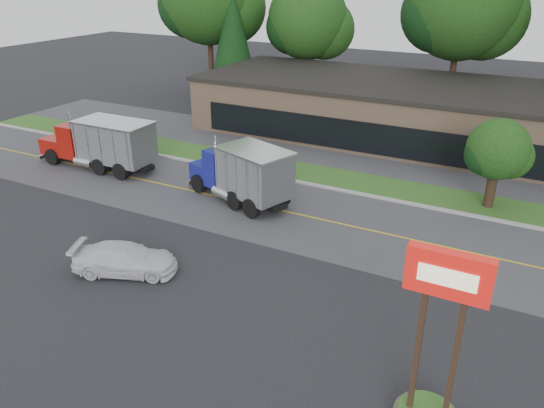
{
  "coord_description": "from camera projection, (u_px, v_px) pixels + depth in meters",
  "views": [
    {
      "loc": [
        11.91,
        -14.9,
        12.56
      ],
      "look_at": [
        0.86,
        6.07,
        1.8
      ],
      "focal_mm": 35.0,
      "sensor_mm": 36.0,
      "label": 1
    }
  ],
  "objects": [
    {
      "name": "tree_verge",
      "position": [
        499.0,
        152.0,
        28.76
      ],
      "size": [
        3.57,
        3.36,
        5.09
      ],
      "color": "#382619",
      "rests_on": "ground"
    },
    {
      "name": "tree_far_b",
      "position": [
        309.0,
        23.0,
        50.86
      ],
      "size": [
        8.11,
        7.63,
        11.56
      ],
      "color": "#382619",
      "rests_on": "ground"
    },
    {
      "name": "dump_truck_blue",
      "position": [
        244.0,
        172.0,
        30.01
      ],
      "size": [
        7.2,
        4.59,
        3.36
      ],
      "rotation": [
        0.0,
        0.0,
        2.81
      ],
      "color": "black",
      "rests_on": "ground"
    },
    {
      "name": "road",
      "position": [
        283.0,
        211.0,
        29.5
      ],
      "size": [
        60.0,
        8.0,
        0.02
      ],
      "primitive_type": "cube",
      "color": "#525257",
      "rests_on": "ground"
    },
    {
      "name": "strip_mall",
      "position": [
        403.0,
        112.0,
        41.51
      ],
      "size": [
        32.0,
        12.0,
        4.0
      ],
      "primitive_type": "cube",
      "color": "tan",
      "rests_on": "ground"
    },
    {
      "name": "dump_truck_red",
      "position": [
        102.0,
        142.0,
        35.01
      ],
      "size": [
        8.62,
        2.73,
        3.36
      ],
      "rotation": [
        0.0,
        0.0,
        3.15
      ],
      "color": "black",
      "rests_on": "ground"
    },
    {
      "name": "ground",
      "position": [
        187.0,
        292.0,
        22.25
      ],
      "size": [
        140.0,
        140.0,
        0.0
      ],
      "primitive_type": "plane",
      "color": "#2E2E32",
      "rests_on": "ground"
    },
    {
      "name": "tree_far_a",
      "position": [
        210.0,
        0.0,
        52.7
      ],
      "size": [
        10.21,
        9.61,
        14.56
      ],
      "color": "#382619",
      "rests_on": "ground"
    },
    {
      "name": "rally_car",
      "position": [
        125.0,
        259.0,
        23.42
      ],
      "size": [
        4.95,
        3.5,
        1.33
      ],
      "primitive_type": "imported",
      "rotation": [
        0.0,
        0.0,
        1.97
      ],
      "color": "silver",
      "rests_on": "ground"
    },
    {
      "name": "curb",
      "position": [
        313.0,
        186.0,
        32.88
      ],
      "size": [
        60.0,
        0.3,
        0.12
      ],
      "primitive_type": "cube",
      "color": "#9E9E99",
      "rests_on": "ground"
    },
    {
      "name": "tree_far_c",
      "position": [
        464.0,
        8.0,
        44.16
      ],
      "size": [
        10.12,
        9.53,
        14.44
      ],
      "color": "#382619",
      "rests_on": "ground"
    },
    {
      "name": "bilo_sign",
      "position": [
        433.0,
        374.0,
        14.94
      ],
      "size": [
        2.2,
        1.9,
        5.95
      ],
      "color": "#6B6054",
      "rests_on": "ground"
    },
    {
      "name": "center_line",
      "position": [
        283.0,
        211.0,
        29.5
      ],
      "size": [
        60.0,
        0.12,
        0.01
      ],
      "primitive_type": "cube",
      "color": "gold",
      "rests_on": "ground"
    },
    {
      "name": "far_parking",
      "position": [
        351.0,
        154.0,
        38.36
      ],
      "size": [
        60.0,
        7.0,
        0.02
      ],
      "primitive_type": "cube",
      "color": "#525257",
      "rests_on": "ground"
    },
    {
      "name": "evergreen_left",
      "position": [
        233.0,
        37.0,
        50.67
      ],
      "size": [
        4.91,
        4.91,
        11.17
      ],
      "color": "#382619",
      "rests_on": "ground"
    },
    {
      "name": "grass_verge",
      "position": [
        325.0,
        176.0,
        34.33
      ],
      "size": [
        60.0,
        3.4,
        0.03
      ],
      "primitive_type": "cube",
      "color": "#365A1E",
      "rests_on": "ground"
    }
  ]
}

